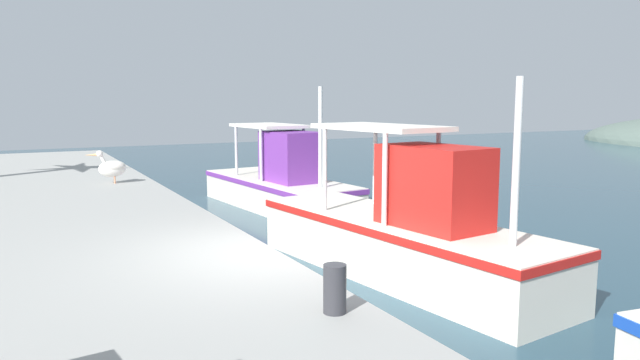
{
  "coord_description": "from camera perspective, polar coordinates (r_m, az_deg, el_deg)",
  "views": [
    {
      "loc": [
        7.26,
        -3.13,
        2.87
      ],
      "look_at": [
        -4.28,
        2.88,
        1.07
      ],
      "focal_mm": 33.2,
      "sensor_mm": 36.0,
      "label": 1
    }
  ],
  "objects": [
    {
      "name": "fishing_boat_nearest",
      "position": [
        15.58,
        -3.8,
        -0.32
      ],
      "size": [
        5.63,
        2.37,
        3.15
      ],
      "color": "silver",
      "rests_on": "ground"
    },
    {
      "name": "fishing_boat_second",
      "position": [
        9.64,
        8.12,
        -5.1
      ],
      "size": [
        6.03,
        2.39,
        3.15
      ],
      "color": "silver",
      "rests_on": "ground"
    },
    {
      "name": "pelican",
      "position": [
        15.37,
        -19.39,
        1.17
      ],
      "size": [
        0.41,
        0.96,
        0.82
      ],
      "color": "tan",
      "rests_on": "quay_pier"
    },
    {
      "name": "mooring_bollard_nearest",
      "position": [
        5.83,
        1.43,
        -10.44
      ],
      "size": [
        0.23,
        0.23,
        0.48
      ],
      "primitive_type": "cylinder",
      "color": "#333338",
      "rests_on": "quay_pier"
    }
  ]
}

